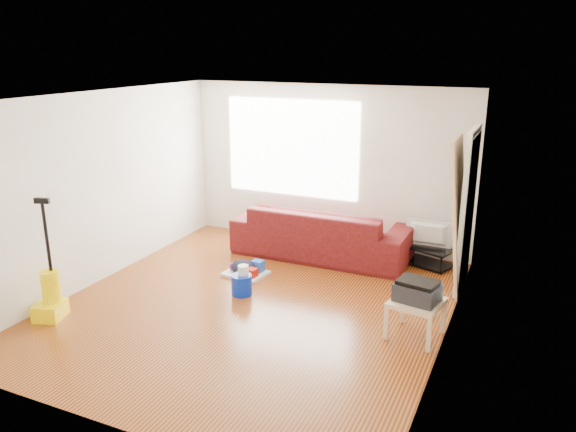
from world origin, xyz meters
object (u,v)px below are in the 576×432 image
at_px(side_table, 416,306).
at_px(bucket, 242,294).
at_px(sofa, 321,255).
at_px(cleaning_tray, 247,271).
at_px(vacuum, 50,296).
at_px(backpack, 244,274).
at_px(tv_stand, 426,255).

relative_size(side_table, bucket, 2.26).
height_order(sofa, cleaning_tray, sofa).
relative_size(bucket, vacuum, 0.18).
bearing_deg(side_table, backpack, 163.30).
height_order(bucket, backpack, bucket).
height_order(sofa, side_table, side_table).
relative_size(tv_stand, cleaning_tray, 1.38).
distance_m(bucket, backpack, 0.66).
height_order(sofa, bucket, sofa).
height_order(tv_stand, bucket, tv_stand).
distance_m(tv_stand, backpack, 2.64).
relative_size(bucket, cleaning_tray, 0.44).
distance_m(tv_stand, vacuum, 5.02).
bearing_deg(sofa, tv_stand, -169.88).
xyz_separation_m(sofa, bucket, (-0.42, -1.72, 0.00)).
height_order(side_table, vacuum, vacuum).
xyz_separation_m(tv_stand, vacuum, (-3.65, -3.45, 0.12)).
distance_m(sofa, vacuum, 3.84).
bearing_deg(vacuum, cleaning_tray, 35.68).
relative_size(cleaning_tray, backpack, 1.63).
distance_m(backpack, vacuum, 2.51).
height_order(bucket, cleaning_tray, cleaning_tray).
bearing_deg(tv_stand, sofa, -150.51).
xyz_separation_m(side_table, cleaning_tray, (-2.47, 0.75, -0.30)).
bearing_deg(backpack, bucket, -57.39).
xyz_separation_m(sofa, tv_stand, (1.51, 0.27, 0.15)).
bearing_deg(side_table, sofa, 133.81).
bearing_deg(side_table, tv_stand, 97.91).
xyz_separation_m(sofa, side_table, (1.81, -1.89, 0.36)).
height_order(side_table, cleaning_tray, side_table).
xyz_separation_m(side_table, backpack, (-2.53, 0.76, -0.36)).
xyz_separation_m(bucket, backpack, (-0.30, 0.59, 0.00)).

